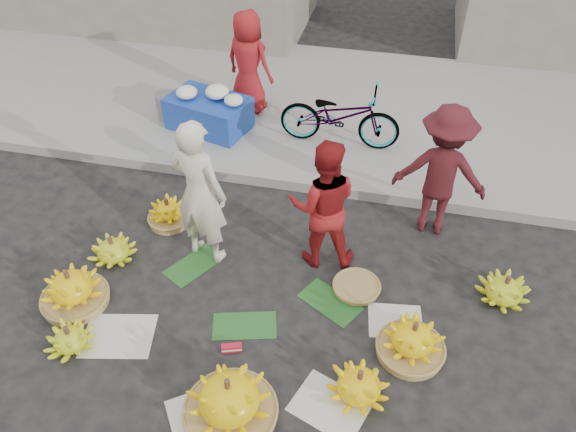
% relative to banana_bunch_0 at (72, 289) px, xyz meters
% --- Properties ---
extents(ground, '(80.00, 80.00, 0.00)m').
position_rel_banana_bunch_0_xyz_m(ground, '(1.93, 0.29, -0.20)').
color(ground, black).
rests_on(ground, ground).
extents(curb, '(40.00, 0.25, 0.15)m').
position_rel_banana_bunch_0_xyz_m(curb, '(1.93, 2.49, -0.13)').
color(curb, gray).
rests_on(curb, ground).
extents(sidewalk, '(40.00, 4.00, 0.12)m').
position_rel_banana_bunch_0_xyz_m(sidewalk, '(1.93, 4.59, -0.14)').
color(sidewalk, gray).
rests_on(sidewalk, ground).
extents(newspaper_scatter, '(3.20, 1.80, 0.00)m').
position_rel_banana_bunch_0_xyz_m(newspaper_scatter, '(1.93, -0.51, -0.20)').
color(newspaper_scatter, silver).
rests_on(newspaper_scatter, ground).
extents(banana_leaves, '(2.00, 1.00, 0.00)m').
position_rel_banana_bunch_0_xyz_m(banana_leaves, '(1.83, 0.49, -0.20)').
color(banana_leaves, '#1C541E').
rests_on(banana_leaves, ground).
extents(banana_bunch_0, '(0.69, 0.69, 0.47)m').
position_rel_banana_bunch_0_xyz_m(banana_bunch_0, '(0.00, 0.00, 0.00)').
color(banana_bunch_0, olive).
rests_on(banana_bunch_0, ground).
extents(banana_bunch_1, '(0.59, 0.59, 0.29)m').
position_rel_banana_bunch_0_xyz_m(banana_bunch_1, '(0.25, -0.53, -0.08)').
color(banana_bunch_1, '#A5BF1B').
rests_on(banana_bunch_1, ground).
extents(banana_bunch_2, '(0.93, 0.93, 0.54)m').
position_rel_banana_bunch_0_xyz_m(banana_bunch_2, '(1.99, -0.89, 0.04)').
color(banana_bunch_2, olive).
rests_on(banana_bunch_2, ground).
extents(banana_bunch_3, '(0.72, 0.72, 0.35)m').
position_rel_banana_bunch_0_xyz_m(banana_bunch_3, '(3.06, -0.43, -0.05)').
color(banana_bunch_3, yellow).
rests_on(banana_bunch_3, ground).
extents(banana_bunch_4, '(0.75, 0.75, 0.45)m').
position_rel_banana_bunch_0_xyz_m(banana_bunch_4, '(3.50, 0.13, -0.01)').
color(banana_bunch_4, olive).
rests_on(banana_bunch_4, ground).
extents(banana_bunch_5, '(0.64, 0.64, 0.34)m').
position_rel_banana_bunch_0_xyz_m(banana_bunch_5, '(4.41, 1.04, -0.06)').
color(banana_bunch_5, '#A5BF1B').
rests_on(banana_bunch_5, ground).
extents(banana_bunch_6, '(0.65, 0.65, 0.33)m').
position_rel_banana_bunch_0_xyz_m(banana_bunch_6, '(0.11, 0.70, -0.06)').
color(banana_bunch_6, '#A5BF1B').
rests_on(banana_bunch_6, ground).
extents(banana_bunch_7, '(0.50, 0.50, 0.37)m').
position_rel_banana_bunch_0_xyz_m(banana_bunch_7, '(0.49, 1.42, -0.06)').
color(banana_bunch_7, olive).
rests_on(banana_bunch_7, ground).
extents(basket_spare, '(0.61, 0.61, 0.06)m').
position_rel_banana_bunch_0_xyz_m(basket_spare, '(2.88, 0.84, -0.18)').
color(basket_spare, olive).
rests_on(basket_spare, ground).
extents(incense_stack, '(0.21, 0.12, 0.08)m').
position_rel_banana_bunch_0_xyz_m(incense_stack, '(1.80, -0.23, -0.16)').
color(incense_stack, red).
rests_on(incense_stack, ground).
extents(vendor_cream, '(0.73, 0.58, 1.77)m').
position_rel_banana_bunch_0_xyz_m(vendor_cream, '(1.11, 1.02, 0.68)').
color(vendor_cream, beige).
rests_on(vendor_cream, ground).
extents(vendor_red, '(0.85, 0.72, 1.57)m').
position_rel_banana_bunch_0_xyz_m(vendor_red, '(2.41, 1.24, 0.58)').
color(vendor_red, '#AA1A1A').
rests_on(vendor_red, ground).
extents(man_striped, '(1.11, 0.68, 1.65)m').
position_rel_banana_bunch_0_xyz_m(man_striped, '(3.62, 2.05, 0.62)').
color(man_striped, maroon).
rests_on(man_striped, ground).
extents(flower_table, '(1.29, 0.99, 0.66)m').
position_rel_banana_bunch_0_xyz_m(flower_table, '(0.35, 3.45, 0.19)').
color(flower_table, '#17389B').
rests_on(flower_table, sidewalk).
extents(grey_bucket, '(0.34, 0.34, 0.39)m').
position_rel_banana_bunch_0_xyz_m(grey_bucket, '(-0.36, 3.58, 0.11)').
color(grey_bucket, slate).
rests_on(grey_bucket, sidewalk).
extents(flower_vendor, '(0.87, 0.71, 1.54)m').
position_rel_banana_bunch_0_xyz_m(flower_vendor, '(0.78, 4.11, 0.69)').
color(flower_vendor, '#AA1A1A').
rests_on(flower_vendor, sidewalk).
extents(bicycle, '(0.60, 1.69, 0.89)m').
position_rel_banana_bunch_0_xyz_m(bicycle, '(2.27, 3.46, 0.36)').
color(bicycle, gray).
rests_on(bicycle, sidewalk).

